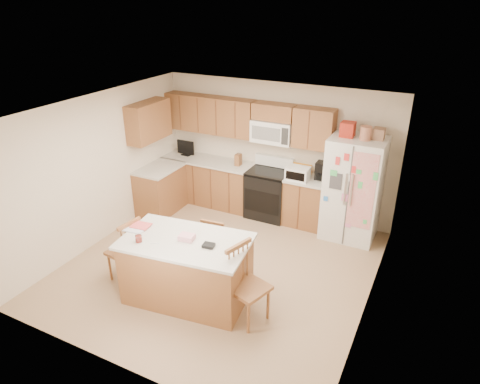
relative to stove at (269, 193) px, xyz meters
The scene contains 9 objects.
ground 1.99m from the stove, 90.00° to the right, with size 4.50×4.50×0.00m, color #A68155.
room_shell 2.16m from the stove, 90.00° to the right, with size 4.60×4.60×2.52m.
cabinetry 1.09m from the stove, behind, with size 3.36×1.56×2.15m.
stove is the anchor object (origin of this frame).
refrigerator 1.63m from the stove, ahead, with size 0.90×0.79×2.04m.
island 2.77m from the stove, 90.86° to the right, with size 1.87×1.20×1.03m.
windsor_chair_left 3.01m from the stove, 111.28° to the right, with size 0.47×0.48×1.01m.
windsor_chair_back 1.99m from the stove, 90.47° to the right, with size 0.42×0.40×0.90m.
windsor_chair_right 2.94m from the stove, 72.29° to the right, with size 0.56×0.58×1.08m.
Camera 1 is at (2.79, -4.88, 3.92)m, focal length 32.00 mm.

